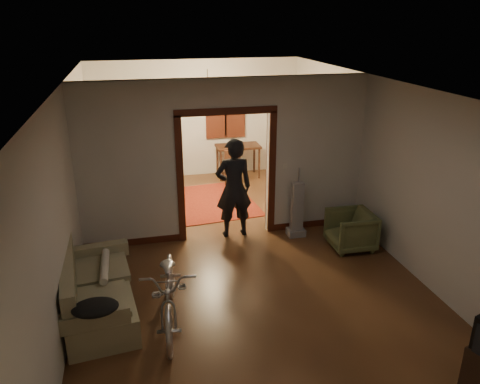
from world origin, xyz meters
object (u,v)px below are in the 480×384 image
object	(u,v)px
person	(234,188)
locker	(145,151)
desk	(238,161)
sofa	(97,285)
armchair	(351,230)
bicycle	(170,289)

from	to	relation	value
person	locker	distance (m)	3.37
desk	sofa	bearing A→B (deg)	-111.89
armchair	person	size ratio (longest dim) A/B	0.40
sofa	desk	distance (m)	5.96
armchair	locker	xyz separation A→B (m)	(-3.21, 4.03, 0.50)
armchair	bicycle	bearing A→B (deg)	-65.06
bicycle	locker	distance (m)	5.43
bicycle	desk	bearing A→B (deg)	74.31
sofa	armchair	bearing A→B (deg)	6.62
armchair	sofa	bearing A→B (deg)	-75.44
bicycle	desk	xyz separation A→B (m)	(2.16, 5.52, -0.10)
sofa	person	distance (m)	3.01
locker	desk	world-z (taller)	locker
armchair	person	bearing A→B (deg)	-116.64
bicycle	armchair	xyz separation A→B (m)	(3.16, 1.39, -0.16)
sofa	locker	world-z (taller)	locker
locker	desk	bearing A→B (deg)	-3.24
bicycle	person	world-z (taller)	person
sofa	locker	xyz separation A→B (m)	(0.88, 4.99, 0.40)
sofa	bicycle	world-z (taller)	bicycle
armchair	desk	xyz separation A→B (m)	(-1.00, 4.13, 0.06)
desk	armchair	bearing A→B (deg)	-67.10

